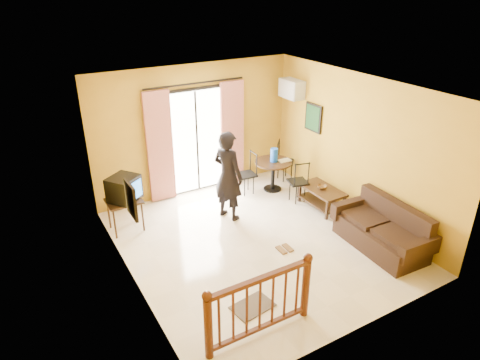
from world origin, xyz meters
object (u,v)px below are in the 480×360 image
television (124,189)px  standing_person (228,176)px  sofa (383,231)px  dining_table (273,167)px  coffee_table (322,195)px

television → standing_person: standing_person is taller
television → sofa: (3.72, -2.84, -0.55)m
dining_table → television: bearing=-179.7°
television → coffee_table: television is taller
sofa → dining_table: bearing=101.0°
television → sofa: size_ratio=0.39×
television → standing_person: size_ratio=0.38×
television → standing_person: bearing=-52.2°
television → dining_table: size_ratio=0.84×
sofa → television: bearing=145.6°
dining_table → sofa: (0.40, -2.86, -0.23)m
coffee_table → standing_person: 2.04m
dining_table → sofa: 2.90m
television → dining_table: bearing=-35.5°
coffee_table → dining_table: bearing=108.5°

